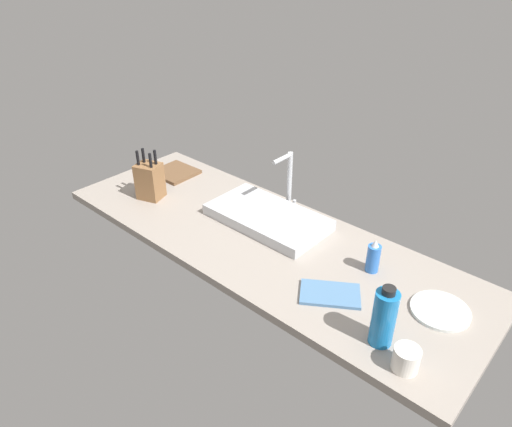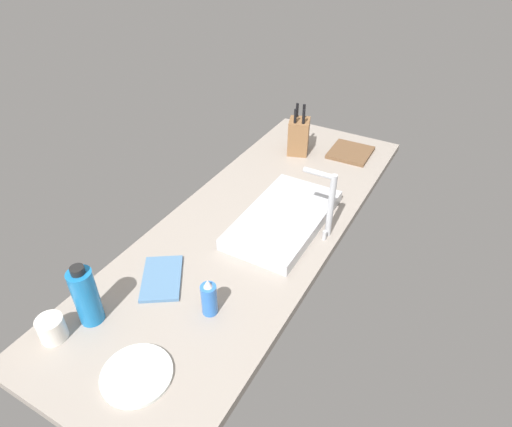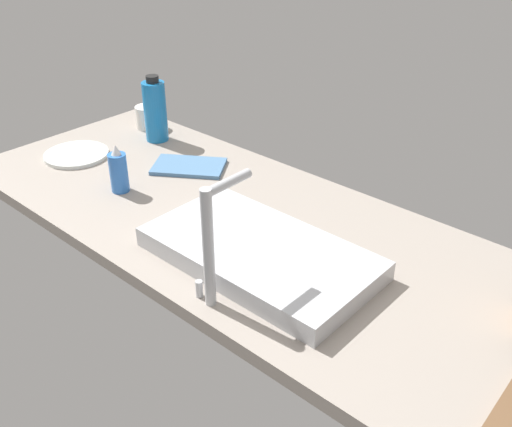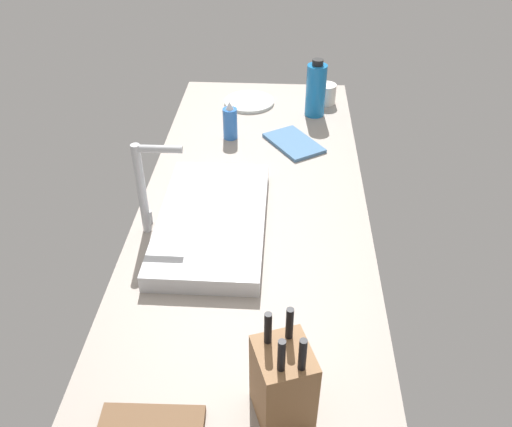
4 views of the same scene
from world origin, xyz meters
The scene contains 9 objects.
countertop_slab centered at (0.00, 0.00, 1.75)cm, with size 194.64×67.95×3.50cm, color gray.
sink_basin centered at (-5.62, 10.77, 5.94)cm, with size 53.98×29.39×4.87cm, color #B7BABF.
faucet centered at (-7.80, 27.64, 19.44)cm, with size 5.50×13.19×27.36cm.
knife_block centered at (-63.31, -9.90, 12.68)cm, with size 13.90×13.15×24.75cm.
soap_bottle centered at (47.45, 10.85, 9.65)cm, with size 5.15×5.15×14.11cm.
water_bottle centered at (68.17, -19.99, 13.82)cm, with size 7.60×7.60×22.13cm.
dinner_plate centered at (77.00, 6.16, 4.10)cm, with size 20.30×20.30×1.20cm, color silver.
dish_towel centered at (43.75, -12.03, 4.10)cm, with size 21.52×13.25×1.20cm, color teal.
coffee_mug centered at (79.05, -24.70, 7.42)cm, with size 8.11×8.11×7.84cm, color silver.
Camera 4 is at (-125.30, -8.51, 97.52)cm, focal length 37.82 mm.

